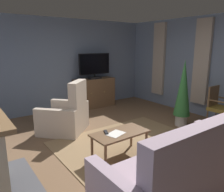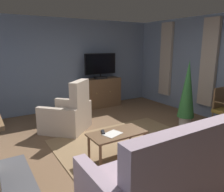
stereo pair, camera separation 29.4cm
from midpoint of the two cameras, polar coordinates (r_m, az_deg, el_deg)
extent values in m
cube|color=brown|center=(4.46, 6.20, -12.42)|extent=(6.11, 6.50, 0.04)
cube|color=slate|center=(6.67, -9.64, 8.00)|extent=(6.11, 0.10, 2.65)
cube|color=slate|center=(6.20, 27.60, 6.33)|extent=(0.10, 6.50, 2.65)
cube|color=#B2A393|center=(6.24, 25.15, 7.83)|extent=(0.10, 0.44, 2.22)
cube|color=#B2A393|center=(7.17, 15.05, 9.14)|extent=(0.10, 0.44, 2.22)
cube|color=#8E704C|center=(4.49, 5.35, -11.84)|extent=(2.73, 1.82, 0.01)
cube|color=#4C4C51|center=(3.52, -21.63, -20.12)|extent=(0.50, 1.49, 0.04)
cube|color=#4A3523|center=(6.95, -1.89, -2.49)|extent=(1.24, 0.37, 0.06)
cube|color=brown|center=(6.85, -1.92, 0.89)|extent=(1.30, 0.43, 0.90)
sphere|color=tan|center=(6.53, -2.70, 0.68)|extent=(0.03, 0.03, 0.03)
sphere|color=tan|center=(6.76, 0.76, 1.13)|extent=(0.03, 0.03, 0.03)
cube|color=black|center=(6.72, -1.73, 4.80)|extent=(0.37, 0.20, 0.06)
cylinder|color=black|center=(6.71, -1.74, 5.39)|extent=(0.04, 0.04, 0.08)
cube|color=black|center=(6.67, -1.76, 8.38)|extent=(1.03, 0.05, 0.62)
cube|color=black|center=(6.65, -1.63, 8.36)|extent=(0.99, 0.01, 0.58)
cube|color=brown|center=(3.75, 3.59, -9.69)|extent=(0.98, 0.51, 0.03)
cylinder|color=brown|center=(4.23, 6.82, -10.41)|extent=(0.04, 0.04, 0.43)
cylinder|color=brown|center=(3.79, -3.78, -13.28)|extent=(0.04, 0.04, 0.43)
cylinder|color=brown|center=(3.96, 10.52, -12.26)|extent=(0.04, 0.04, 0.43)
cylinder|color=brown|center=(3.48, -0.52, -15.77)|extent=(0.04, 0.04, 0.43)
cube|color=black|center=(3.73, -0.06, -9.38)|extent=(0.11, 0.18, 0.02)
cube|color=silver|center=(3.68, 2.46, -9.84)|extent=(0.35, 0.30, 0.01)
cube|color=#AD93A3|center=(3.10, 17.59, -20.29)|extent=(1.92, 0.90, 0.44)
cube|color=#AD93A3|center=(2.66, 24.24, -13.40)|extent=(1.92, 0.20, 0.64)
cube|color=#AD93A3|center=(3.82, 28.23, -12.80)|extent=(0.15, 0.90, 0.66)
cube|color=tan|center=(2.88, 20.59, -15.41)|extent=(0.36, 0.14, 0.36)
cube|color=#C6B29E|center=(5.12, -10.31, -6.39)|extent=(1.11, 1.12, 0.42)
cube|color=#C6B29E|center=(4.81, -6.66, -0.36)|extent=(0.61, 0.59, 0.73)
cube|color=#C6B29E|center=(4.75, -12.43, -6.77)|extent=(0.72, 0.75, 0.62)
cube|color=#C6B29E|center=(5.43, -8.55, -4.07)|extent=(0.72, 0.75, 0.62)
cube|color=brown|center=(5.65, 27.47, -0.56)|extent=(0.44, 0.06, 0.51)
cylinder|color=brown|center=(5.60, 25.98, -5.87)|extent=(0.04, 0.04, 0.41)
cylinder|color=brown|center=(5.95, 28.02, -5.01)|extent=(0.04, 0.04, 0.41)
cylinder|color=brown|center=(5.37, 28.29, -1.70)|extent=(0.05, 0.38, 0.03)
cylinder|color=beige|center=(5.53, 19.91, -6.34)|extent=(0.28, 0.28, 0.26)
cone|color=#2D6B33|center=(5.33, 20.57, 1.73)|extent=(0.39, 0.39, 1.32)
camera|label=1|loc=(0.15, -88.03, 0.46)|focal=35.11mm
camera|label=2|loc=(0.15, 91.97, -0.46)|focal=35.11mm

